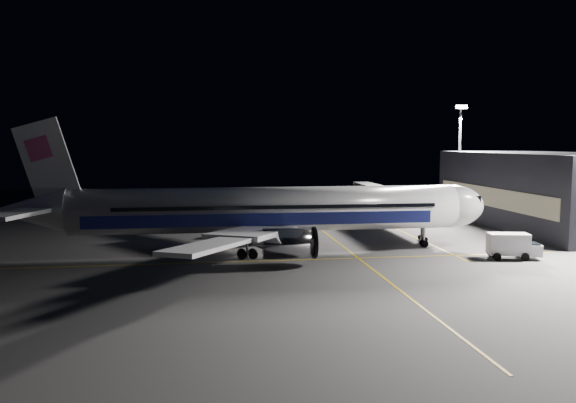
% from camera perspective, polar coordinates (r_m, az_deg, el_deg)
% --- Properties ---
extents(ground, '(200.00, 200.00, 0.00)m').
position_cam_1_polar(ground, '(71.07, -1.98, -5.04)').
color(ground, '#4C4C4F').
rests_on(ground, ground).
extents(guide_line_main, '(0.25, 80.00, 0.01)m').
position_cam_1_polar(guide_line_main, '(72.79, 5.90, -4.80)').
color(guide_line_main, gold).
rests_on(guide_line_main, ground).
extents(guide_line_cross, '(70.00, 0.25, 0.01)m').
position_cam_1_polar(guide_line_cross, '(65.22, -1.41, -6.03)').
color(guide_line_cross, gold).
rests_on(guide_line_cross, ground).
extents(guide_line_side, '(0.25, 40.00, 0.01)m').
position_cam_1_polar(guide_line_side, '(85.71, 12.10, -3.26)').
color(guide_line_side, gold).
rests_on(guide_line_side, ground).
extents(airliner, '(61.48, 54.22, 16.64)m').
position_cam_1_polar(airliner, '(70.16, -2.86, -0.91)').
color(airliner, silver).
rests_on(airliner, ground).
extents(terminal, '(18.12, 40.00, 12.00)m').
position_cam_1_polar(terminal, '(99.28, 24.47, 1.07)').
color(terminal, black).
rests_on(terminal, ground).
extents(jet_bridge, '(3.60, 34.40, 6.30)m').
position_cam_1_polar(jet_bridge, '(92.67, 10.45, 0.32)').
color(jet_bridge, '#B2B2B7').
rests_on(jet_bridge, ground).
extents(floodlight_mast_north, '(2.40, 0.68, 20.70)m').
position_cam_1_polar(floodlight_mast_north, '(111.89, 17.04, 5.11)').
color(floodlight_mast_north, '#59595E').
rests_on(floodlight_mast_north, ground).
extents(service_truck, '(6.24, 3.51, 3.01)m').
position_cam_1_polar(service_truck, '(71.07, 21.88, -4.15)').
color(service_truck, silver).
rests_on(service_truck, ground).
extents(baggage_tug, '(2.79, 2.36, 1.86)m').
position_cam_1_polar(baggage_tug, '(82.44, -5.94, -2.92)').
color(baggage_tug, black).
rests_on(baggage_tug, ground).
extents(safety_cone_a, '(0.44, 0.44, 0.66)m').
position_cam_1_polar(safety_cone_a, '(77.40, -4.14, -3.89)').
color(safety_cone_a, '#E55A09').
rests_on(safety_cone_a, ground).
extents(safety_cone_b, '(0.36, 0.36, 0.55)m').
position_cam_1_polar(safety_cone_b, '(75.75, 2.23, -4.14)').
color(safety_cone_b, '#E55A09').
rests_on(safety_cone_b, ground).
extents(safety_cone_c, '(0.40, 0.40, 0.60)m').
position_cam_1_polar(safety_cone_c, '(82.55, -2.73, -3.28)').
color(safety_cone_c, '#E55A09').
rests_on(safety_cone_c, ground).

